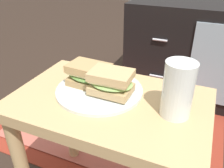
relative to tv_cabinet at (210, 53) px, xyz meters
The scene contains 7 objects.
side_table 0.98m from the tv_cabinet, 104.70° to the right, with size 0.56×0.36×0.46m.
tv_cabinet is the anchor object (origin of this frame).
area_rug 0.74m from the tv_cabinet, 131.26° to the right, with size 1.19×0.83×0.01m.
plate 0.98m from the tv_cabinet, 107.56° to the right, with size 0.26×0.26×0.01m, color silver.
sandwich_front 0.99m from the tv_cabinet, 109.97° to the right, with size 0.14×0.10×0.07m.
sandwich_back 0.99m from the tv_cabinet, 105.14° to the right, with size 0.13×0.09×0.07m.
beer_glass 0.98m from the tv_cabinet, 93.95° to the right, with size 0.08×0.08×0.15m.
Camera 1 is at (0.23, -0.52, 0.83)m, focal length 37.95 mm.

